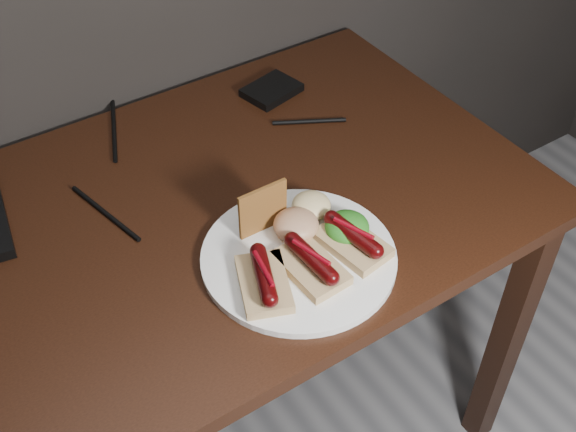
% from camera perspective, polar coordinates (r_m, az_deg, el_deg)
% --- Properties ---
extents(desk, '(1.40, 0.70, 0.75)m').
position_cam_1_polar(desk, '(1.23, -11.93, -5.00)').
color(desk, black).
rests_on(desk, ground).
extents(hard_drive, '(0.12, 0.10, 0.02)m').
position_cam_1_polar(hard_drive, '(1.46, -1.31, 9.91)').
color(hard_drive, black).
rests_on(hard_drive, desk).
extents(desk_cables, '(0.96, 0.43, 0.01)m').
position_cam_1_polar(desk_cables, '(1.27, -15.85, 1.74)').
color(desk_cables, black).
rests_on(desk_cables, desk).
extents(plate, '(0.38, 0.38, 0.01)m').
position_cam_1_polar(plate, '(1.11, 0.85, -3.27)').
color(plate, white).
rests_on(plate, desk).
extents(bread_sausage_left, '(0.11, 0.13, 0.04)m').
position_cam_1_polar(bread_sausage_left, '(1.05, -1.92, -5.05)').
color(bread_sausage_left, '#D8B57F').
rests_on(bread_sausage_left, plate).
extents(bread_sausage_center, '(0.08, 0.12, 0.04)m').
position_cam_1_polar(bread_sausage_center, '(1.07, 1.83, -3.77)').
color(bread_sausage_center, '#D8B57F').
rests_on(bread_sausage_center, plate).
extents(bread_sausage_right, '(0.09, 0.12, 0.04)m').
position_cam_1_polar(bread_sausage_right, '(1.11, 5.13, -1.86)').
color(bread_sausage_right, '#D8B57F').
rests_on(bread_sausage_right, plate).
extents(crispbread, '(0.09, 0.01, 0.08)m').
position_cam_1_polar(crispbread, '(1.12, -2.00, 0.56)').
color(crispbread, '#9A612A').
rests_on(crispbread, plate).
extents(salad_greens, '(0.07, 0.07, 0.04)m').
position_cam_1_polar(salad_greens, '(1.13, 4.69, -0.87)').
color(salad_greens, '#105411').
rests_on(salad_greens, plate).
extents(salsa_mound, '(0.07, 0.07, 0.04)m').
position_cam_1_polar(salsa_mound, '(1.13, 0.64, -0.69)').
color(salsa_mound, maroon).
rests_on(salsa_mound, plate).
extents(coleslaw_mound, '(0.06, 0.06, 0.04)m').
position_cam_1_polar(coleslaw_mound, '(1.16, 1.84, 0.84)').
color(coleslaw_mound, beige).
rests_on(coleslaw_mound, plate).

